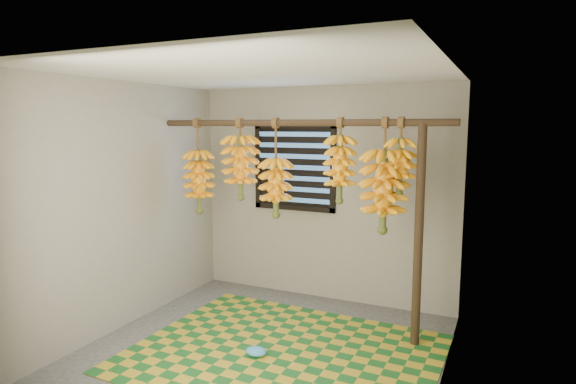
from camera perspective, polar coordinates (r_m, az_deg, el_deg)
The scene contains 16 objects.
floor at distance 4.48m, azimuth -3.12°, elevation -18.37°, with size 3.00×3.00×0.01m, color #464646.
ceiling at distance 4.04m, azimuth -3.38°, elevation 13.99°, with size 3.00×3.00×0.01m, color silver.
wall_back at distance 5.44m, azimuth 4.23°, elevation -0.31°, with size 3.00×0.01×2.40m, color gray.
wall_left at distance 4.97m, azimuth -18.75°, elevation -1.50°, with size 0.01×3.00×2.40m, color gray.
wall_right at distance 3.65m, azimuth 18.20°, elevation -4.78°, with size 0.01×3.00×2.40m, color gray.
window at distance 5.52m, azimuth 0.75°, elevation 2.95°, with size 1.00×0.04×1.00m.
hanging_pole at distance 4.64m, azimuth 0.79°, elevation 8.20°, with size 0.06×0.06×3.00m, color #3A281B.
support_post at distance 4.41m, azimuth 15.22°, elevation -5.17°, with size 0.08×0.08×2.00m, color #3A281B.
woven_mat at distance 4.42m, azimuth -0.53°, elevation -18.56°, with size 2.57×2.06×0.01m, color #1B5C21.
plastic_bag at distance 4.36m, azimuth -3.79°, elevation -18.34°, with size 0.19×0.14×0.08m, color #3FA4EB.
banana_bunch_a at distance 5.24m, azimuth -10.51°, elevation 1.24°, with size 0.31×0.31×1.01m.
banana_bunch_b at distance 4.94m, azimuth -5.64°, elevation 2.94°, with size 0.37×0.37×0.83m.
banana_bunch_c at distance 4.77m, azimuth -1.44°, elevation 0.55°, with size 0.31×0.31×0.98m.
banana_bunch_d at distance 4.49m, azimuth 6.17°, elevation 2.73°, with size 0.29×0.29×0.79m.
banana_bunch_e at distance 4.40m, azimuth 11.25°, elevation 0.08°, with size 0.41×0.41×1.04m.
banana_bunch_f at distance 4.35m, azimuth 13.13°, elevation 2.96°, with size 0.27×0.27×0.69m.
Camera 1 is at (1.89, -3.54, 1.97)m, focal length 30.00 mm.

